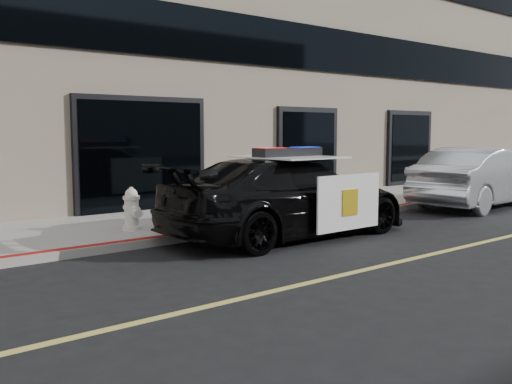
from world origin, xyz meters
TOP-DOWN VIEW (x-y plane):
  - ground at (0.00, 0.00)m, footprint 120.00×120.00m
  - sidewalk_n at (0.00, 5.25)m, footprint 60.00×3.50m
  - police_car at (-0.14, 2.70)m, footprint 2.45×5.33m
  - silver_sedan at (6.74, 2.61)m, footprint 2.41×5.11m
  - fire_hydrant at (-2.53, 4.52)m, footprint 0.38×0.52m

SIDE VIEW (x-z plane):
  - ground at x=0.00m, z-range 0.00..0.00m
  - sidewalk_n at x=0.00m, z-range 0.00..0.15m
  - fire_hydrant at x=-2.53m, z-range 0.12..0.95m
  - police_car at x=-0.14m, z-range -0.09..1.65m
  - silver_sedan at x=6.74m, z-range 0.00..1.60m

